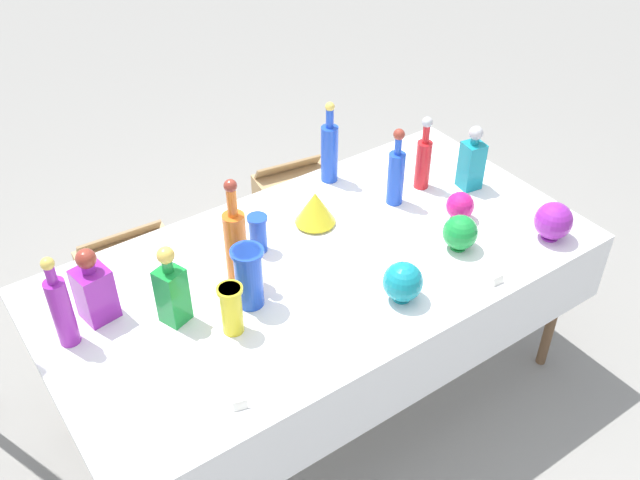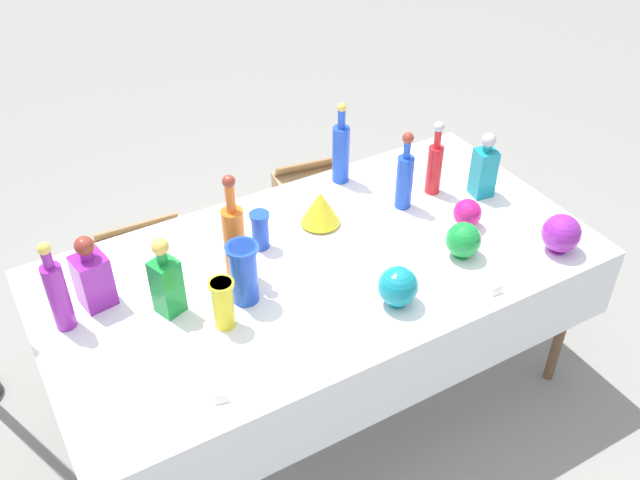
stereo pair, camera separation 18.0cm
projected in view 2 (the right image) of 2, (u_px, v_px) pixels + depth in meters
The scene contains 22 objects.
ground_plane at pixel (320, 393), 3.16m from camera, with size 40.00×40.00×0.00m, color gray.
display_table at pixel (325, 277), 2.70m from camera, with size 2.09×1.08×0.76m.
tall_bottle_0 at pixel (57, 293), 2.33m from camera, with size 0.07×0.07×0.35m.
tall_bottle_1 at pixel (341, 151), 3.04m from camera, with size 0.07×0.07×0.37m.
tall_bottle_2 at pixel (405, 177), 2.89m from camera, with size 0.07×0.07×0.35m.
tall_bottle_3 at pixel (234, 238), 2.53m from camera, with size 0.08×0.08×0.43m.
tall_bottle_4 at pixel (435, 164), 2.98m from camera, with size 0.07×0.07×0.34m.
square_decanter_0 at pixel (166, 281), 2.40m from camera, with size 0.11×0.11×0.31m.
square_decanter_1 at pixel (92, 276), 2.44m from camera, with size 0.13×0.13×0.29m.
square_decanter_2 at pixel (484, 168), 2.97m from camera, with size 0.10×0.10×0.29m.
slender_vase_0 at pixel (223, 302), 2.36m from camera, with size 0.09×0.09×0.19m.
slender_vase_1 at pixel (260, 229), 2.71m from camera, with size 0.08×0.08×0.16m.
slender_vase_2 at pixel (244, 272), 2.45m from camera, with size 0.12×0.12×0.24m.
fluted_vase_0 at pixel (320, 207), 2.83m from camera, with size 0.16×0.16×0.15m.
round_bowl_0 at pixel (463, 240), 2.67m from camera, with size 0.14×0.14×0.14m.
round_bowl_1 at pixel (467, 213), 2.83m from camera, with size 0.11×0.11×0.12m.
round_bowl_2 at pixel (398, 286), 2.46m from camera, with size 0.14×0.14×0.15m.
round_bowl_3 at pixel (561, 233), 2.70m from camera, with size 0.15×0.15×0.16m.
price_tag_left at pixel (221, 399), 2.15m from camera, with size 0.05×0.01×0.03m, color white.
price_tag_center at pixel (497, 291), 2.54m from camera, with size 0.05×0.01×0.03m, color white.
cardboard_box_behind_left at pixel (147, 262), 3.67m from camera, with size 0.50×0.33×0.35m.
cardboard_box_behind_right at pixel (318, 204), 4.03m from camera, with size 0.48×0.41×0.41m.
Camera 2 is at (-1.04, -1.80, 2.48)m, focal length 40.00 mm.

